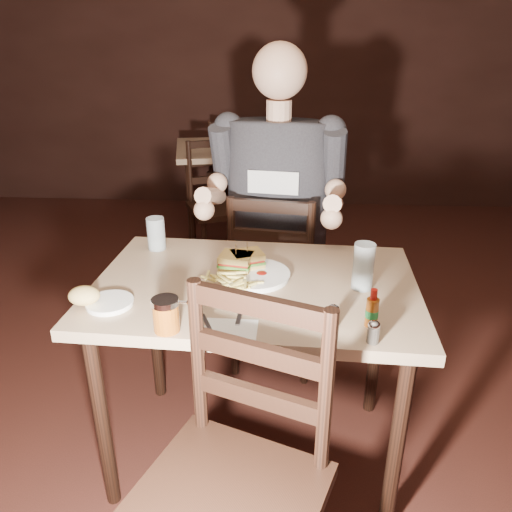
# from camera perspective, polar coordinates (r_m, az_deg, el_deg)

# --- Properties ---
(room_shell) EXTENTS (7.00, 7.00, 7.00)m
(room_shell) POSITION_cam_1_polar(r_m,az_deg,el_deg) (1.39, -2.11, 17.12)
(room_shell) COLOR black
(room_shell) RESTS_ON ground
(main_table) EXTENTS (1.16, 0.81, 0.77)m
(main_table) POSITION_cam_1_polar(r_m,az_deg,el_deg) (1.79, -0.10, -5.57)
(main_table) COLOR tan
(main_table) RESTS_ON ground
(bg_table) EXTENTS (0.94, 0.94, 0.77)m
(bg_table) POSITION_cam_1_polar(r_m,az_deg,el_deg) (4.00, -3.14, 11.15)
(bg_table) COLOR tan
(bg_table) RESTS_ON ground
(chair_far) EXTENTS (0.49, 0.53, 0.93)m
(chair_far) POSITION_cam_1_polar(r_m,az_deg,el_deg) (2.46, 2.34, -2.58)
(chair_far) COLOR black
(chair_far) RESTS_ON ground
(chair_near) EXTENTS (0.60, 0.63, 0.99)m
(chair_near) POSITION_cam_1_polar(r_m,az_deg,el_deg) (1.39, -3.62, -26.40)
(chair_near) COLOR black
(chair_near) RESTS_ON ground
(bg_chair_far) EXTENTS (0.50, 0.53, 0.90)m
(bg_chair_far) POSITION_cam_1_polar(r_m,az_deg,el_deg) (4.59, -2.28, 9.84)
(bg_chair_far) COLOR black
(bg_chair_far) RESTS_ON ground
(bg_chair_near) EXTENTS (0.56, 0.58, 0.89)m
(bg_chair_near) POSITION_cam_1_polar(r_m,az_deg,el_deg) (3.54, -4.07, 5.48)
(bg_chair_near) COLOR black
(bg_chair_near) RESTS_ON ground
(diner) EXTENTS (0.67, 0.56, 1.06)m
(diner) POSITION_cam_1_polar(r_m,az_deg,el_deg) (2.22, 2.34, 9.52)
(diner) COLOR #2E2E34
(diner) RESTS_ON chair_far
(dinner_plate) EXTENTS (0.26, 0.26, 0.01)m
(dinner_plate) POSITION_cam_1_polar(r_m,az_deg,el_deg) (1.78, -0.17, -2.29)
(dinner_plate) COLOR white
(dinner_plate) RESTS_ON main_table
(sandwich_left) EXTENTS (0.13, 0.11, 0.10)m
(sandwich_left) POSITION_cam_1_polar(r_m,az_deg,el_deg) (1.80, -2.30, -0.12)
(sandwich_left) COLOR gold
(sandwich_left) RESTS_ON dinner_plate
(sandwich_right) EXTENTS (0.14, 0.13, 0.10)m
(sandwich_right) POSITION_cam_1_polar(r_m,az_deg,el_deg) (1.81, -1.01, 0.11)
(sandwich_right) COLOR gold
(sandwich_right) RESTS_ON dinner_plate
(fries_pile) EXTENTS (0.25, 0.18, 0.04)m
(fries_pile) POSITION_cam_1_polar(r_m,az_deg,el_deg) (1.70, -3.14, -2.71)
(fries_pile) COLOR #D8C356
(fries_pile) RESTS_ON dinner_plate
(ketchup_dollop) EXTENTS (0.04, 0.04, 0.01)m
(ketchup_dollop) POSITION_cam_1_polar(r_m,az_deg,el_deg) (1.77, 0.65, -1.99)
(ketchup_dollop) COLOR maroon
(ketchup_dollop) RESTS_ON dinner_plate
(glass_left) EXTENTS (0.07, 0.07, 0.13)m
(glass_left) POSITION_cam_1_polar(r_m,az_deg,el_deg) (2.04, -11.34, 2.53)
(glass_left) COLOR silver
(glass_left) RESTS_ON main_table
(glass_right) EXTENTS (0.07, 0.07, 0.16)m
(glass_right) POSITION_cam_1_polar(r_m,az_deg,el_deg) (1.72, 12.17, -1.16)
(glass_right) COLOR silver
(glass_right) RESTS_ON main_table
(hot_sauce) EXTENTS (0.04, 0.04, 0.12)m
(hot_sauce) POSITION_cam_1_polar(r_m,az_deg,el_deg) (1.51, 13.16, -5.79)
(hot_sauce) COLOR #85400F
(hot_sauce) RESTS_ON main_table
(salt_shaker) EXTENTS (0.04, 0.04, 0.06)m
(salt_shaker) POSITION_cam_1_polar(r_m,az_deg,el_deg) (1.50, 8.79, -6.83)
(salt_shaker) COLOR white
(salt_shaker) RESTS_ON main_table
(pepper_shaker) EXTENTS (0.04, 0.04, 0.06)m
(pepper_shaker) POSITION_cam_1_polar(r_m,az_deg,el_deg) (1.45, 13.27, -8.53)
(pepper_shaker) COLOR #38332D
(pepper_shaker) RESTS_ON main_table
(syrup_dispenser) EXTENTS (0.08, 0.08, 0.10)m
(syrup_dispenser) POSITION_cam_1_polar(r_m,az_deg,el_deg) (1.48, -10.25, -6.63)
(syrup_dispenser) COLOR #85400F
(syrup_dispenser) RESTS_ON main_table
(napkin) EXTENTS (0.16, 0.15, 0.00)m
(napkin) POSITION_cam_1_polar(r_m,az_deg,el_deg) (1.47, -3.01, -8.70)
(napkin) COLOR white
(napkin) RESTS_ON main_table
(knife) EXTENTS (0.09, 0.19, 0.00)m
(knife) POSITION_cam_1_polar(r_m,az_deg,el_deg) (1.47, -5.19, -8.57)
(knife) COLOR silver
(knife) RESTS_ON napkin
(fork) EXTENTS (0.02, 0.17, 0.01)m
(fork) POSITION_cam_1_polar(r_m,az_deg,el_deg) (1.57, -1.75, -6.22)
(fork) COLOR silver
(fork) RESTS_ON napkin
(side_plate) EXTENTS (0.15, 0.15, 0.01)m
(side_plate) POSITION_cam_1_polar(r_m,az_deg,el_deg) (1.67, -16.37, -5.26)
(side_plate) COLOR white
(side_plate) RESTS_ON main_table
(bread_roll) EXTENTS (0.10, 0.09, 0.06)m
(bread_roll) POSITION_cam_1_polar(r_m,az_deg,el_deg) (1.67, -19.06, -4.29)
(bread_roll) COLOR tan
(bread_roll) RESTS_ON side_plate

